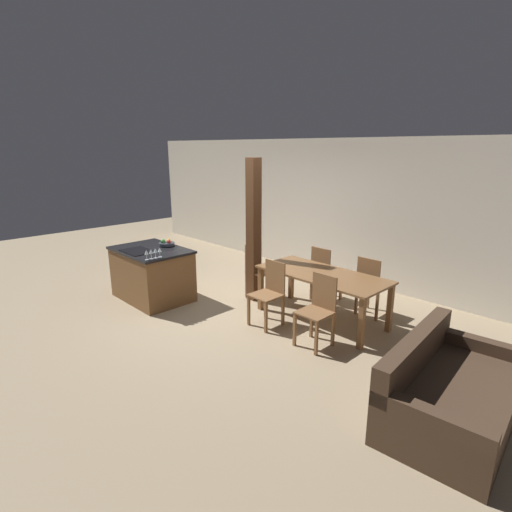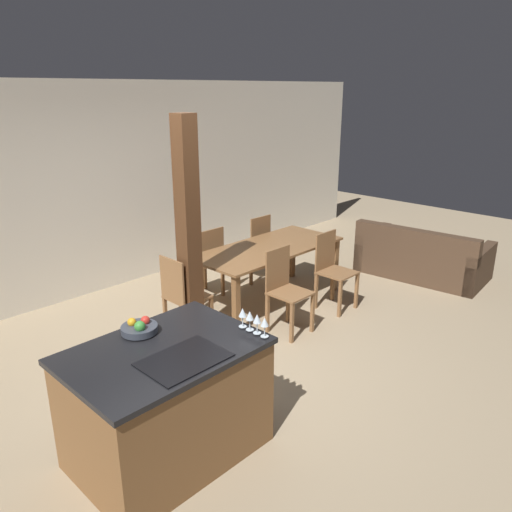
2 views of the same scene
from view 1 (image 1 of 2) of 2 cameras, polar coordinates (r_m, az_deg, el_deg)
ground_plane at (r=6.61m, az=-4.91°, el=-7.30°), size 16.00×16.00×0.00m
wall_back at (r=8.17m, az=9.81°, el=6.76°), size 11.20×0.08×2.70m
kitchen_island at (r=7.05m, az=-14.60°, el=-2.46°), size 1.34×0.95×0.89m
fruit_bowl at (r=7.06m, az=-12.66°, el=1.78°), size 0.27×0.27×0.12m
wine_glass_near at (r=6.20m, az=-15.38°, el=0.45°), size 0.06×0.06×0.15m
wine_glass_middle at (r=6.23m, az=-14.78°, el=0.57°), size 0.06×0.06×0.15m
wine_glass_far at (r=6.27m, az=-14.19°, el=0.70°), size 0.06×0.06×0.15m
wine_glass_end at (r=6.31m, az=-13.60°, el=0.82°), size 0.06×0.06×0.15m
dining_table at (r=5.99m, az=9.41°, el=-3.29°), size 1.96×0.87×0.74m
dining_chair_near_left at (r=5.83m, az=1.94°, el=-5.14°), size 0.40×0.40×0.94m
dining_chair_near_right at (r=5.30m, az=8.87°, el=-7.47°), size 0.40×0.40×0.94m
dining_chair_far_left at (r=6.79m, az=9.72°, el=-2.34°), size 0.40×0.40×0.94m
dining_chair_far_right at (r=6.34m, az=16.15°, el=-4.02°), size 0.40×0.40×0.94m
dining_chair_head_end at (r=6.88m, az=0.30°, el=-1.89°), size 0.40×0.40×0.94m
couch at (r=4.44m, az=25.96°, el=-17.30°), size 1.11×1.81×0.77m
timber_post at (r=6.60m, az=-0.34°, el=3.56°), size 0.19×0.19×2.38m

